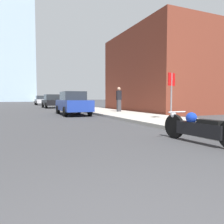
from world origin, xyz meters
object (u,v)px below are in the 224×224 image
Objects in this scene: parked_car_silver at (41,100)px; pedestrian at (119,99)px; motorcycle at (199,128)px; stop_sign at (171,88)px; parked_car_blue at (73,103)px; parked_car_black at (52,101)px.

pedestrian reaches higher than parked_car_silver.
stop_sign is at bearing 54.33° from motorcycle.
motorcycle is 5.06m from stop_sign.
pedestrian is at bearing -1.85° from parked_car_blue.
stop_sign reaches higher than pedestrian.
pedestrian is at bearing 70.36° from motorcycle.
parked_car_black is (0.26, 11.67, 0.00)m from parked_car_blue.
parked_car_black is 12.26m from pedestrian.
parked_car_silver is 2.18× the size of pedestrian.
parked_car_silver is at bearing 87.61° from parked_car_black.
stop_sign is at bearing -63.21° from parked_car_blue.
pedestrian is (0.26, 6.34, -0.54)m from stop_sign.
stop_sign is 1.20× the size of pedestrian.
parked_car_blue is 7.28m from stop_sign.
parked_car_silver is at bearing 85.84° from motorcycle.
pedestrian is at bearing 87.62° from stop_sign.
parked_car_blue is 3.44m from pedestrian.
motorcycle is at bearing -90.67° from parked_car_silver.
stop_sign reaches higher than parked_car_black.
parked_car_silver is at bearing 95.51° from stop_sign.
parked_car_silver is 31.10m from stop_sign.
parked_car_blue is at bearing -94.04° from parked_car_black.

